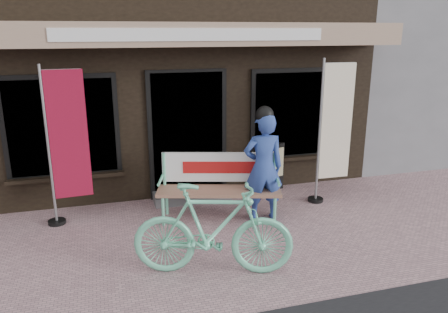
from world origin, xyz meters
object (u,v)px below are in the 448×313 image
object	(u,v)px
bench	(219,181)
bicycle	(213,230)
nobori_cream	(333,130)
menu_stand	(274,167)
person	(263,165)
nobori_red	(66,144)

from	to	relation	value
bench	bicycle	xyz separation A→B (m)	(-0.50, -1.56, -0.03)
nobori_cream	menu_stand	size ratio (longest dim) A/B	2.76
person	menu_stand	distance (m)	1.35
person	nobori_cream	size ratio (longest dim) A/B	0.73
bench	bicycle	distance (m)	1.64
nobori_red	menu_stand	distance (m)	3.55
bench	nobori_cream	world-z (taller)	nobori_cream
nobori_red	nobori_cream	distance (m)	4.19
person	bicycle	size ratio (longest dim) A/B	0.93
bench	nobori_red	bearing A→B (deg)	-175.55
menu_stand	bicycle	bearing A→B (deg)	-144.87
person	bench	bearing A→B (deg)	164.82
bicycle	nobori_red	size ratio (longest dim) A/B	0.80
bench	menu_stand	size ratio (longest dim) A/B	2.21
person	nobori_red	world-z (taller)	nobori_red
person	bicycle	distance (m)	1.76
person	nobori_red	distance (m)	2.91
nobori_cream	person	bearing A→B (deg)	-162.16
nobori_cream	menu_stand	bearing A→B (deg)	137.69
bicycle	nobori_red	xyz separation A→B (m)	(-1.68, 2.02, 0.66)
bicycle	menu_stand	size ratio (longest dim) A/B	2.17
bicycle	nobori_red	bearing A→B (deg)	57.47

